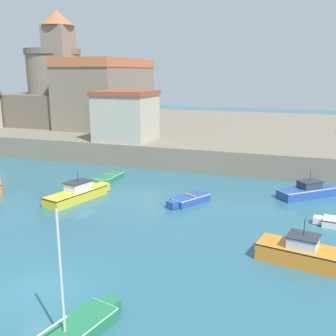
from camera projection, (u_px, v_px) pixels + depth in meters
ground_plane at (40, 291)px, 18.10m from camera, size 200.00×200.00×0.00m
quay_seawall at (226, 133)px, 57.58m from camera, size 120.00×40.00×2.37m
motorboat_yellow_0 at (78, 193)px, 30.99m from camera, size 3.02×6.20×2.39m
motorboat_orange_2 at (302, 252)px, 20.68m from camera, size 5.12×2.52×2.47m
dinghy_blue_6 at (189, 199)px, 30.16m from camera, size 2.74×3.78×0.68m
dinghy_green_7 at (109, 178)px, 36.51m from camera, size 1.50×3.96×0.59m
motorboat_blue_8 at (308, 191)px, 31.75m from camera, size 4.99×4.60×2.24m
church at (100, 89)px, 55.54m from camera, size 12.48×15.57×15.61m
fortress at (56, 98)px, 57.63m from camera, size 12.09×12.09×10.68m
harbor_shed_mid_row at (126, 115)px, 43.74m from camera, size 6.15×5.97×5.49m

